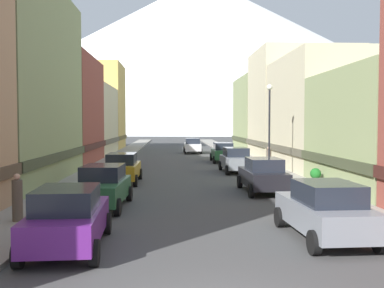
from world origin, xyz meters
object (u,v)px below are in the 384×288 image
object	(u,v)px
car_left_2	(122,168)
potted_plant_0	(316,176)
car_left_1	(102,186)
streetlamp_right	(269,116)
car_right_1	(263,175)
pedestrian_1	(17,199)
car_left_0	(68,218)
car_right_0	(325,210)
trash_bin_right	(342,192)
car_right_3	(223,152)
car_right_2	(236,160)
pedestrian_0	(269,159)
car_driving_0	(192,146)

from	to	relation	value
car_left_2	potted_plant_0	size ratio (longest dim) A/B	4.67
car_left_1	streetlamp_right	xyz separation A→B (m)	(9.15, 9.41, 3.09)
car_right_1	pedestrian_1	world-z (taller)	pedestrian_1
car_left_2	streetlamp_right	size ratio (longest dim) A/B	0.75
car_left_0	car_right_0	world-z (taller)	same
car_left_1	trash_bin_right	bearing A→B (deg)	-2.00
car_right_3	potted_plant_0	distance (m)	16.79
car_right_3	streetlamp_right	distance (m)	12.75
car_left_1	car_right_0	xyz separation A→B (m)	(7.60, -5.52, 0.00)
car_left_1	car_left_2	distance (m)	7.76
car_left_2	potted_plant_0	xyz separation A→B (m)	(10.80, -2.56, -0.22)
car_left_1	trash_bin_right	xyz separation A→B (m)	(10.15, -0.35, -0.26)
car_right_2	car_right_3	world-z (taller)	same
trash_bin_right	pedestrian_0	xyz separation A→B (m)	(-0.10, 13.95, 0.30)
car_right_1	potted_plant_0	xyz separation A→B (m)	(3.20, 1.46, -0.22)
car_left_0	potted_plant_0	size ratio (longest dim) A/B	4.74
car_left_2	car_right_2	bearing A→B (deg)	35.77
car_left_0	potted_plant_0	bearing A→B (deg)	46.78
car_left_1	car_driving_0	size ratio (longest dim) A/B	1.02
car_right_3	trash_bin_right	size ratio (longest dim) A/B	4.50
car_left_2	pedestrian_0	world-z (taller)	pedestrian_0
car_left_1	car_right_0	distance (m)	9.39
car_left_0	car_left_1	xyz separation A→B (m)	(-0.00, 6.29, 0.00)
trash_bin_right	pedestrian_1	bearing A→B (deg)	-167.43
car_right_3	streetlamp_right	world-z (taller)	streetlamp_right
car_left_0	car_right_0	distance (m)	7.64
car_left_0	car_right_0	xyz separation A→B (m)	(7.60, 0.78, 0.00)
car_left_0	trash_bin_right	world-z (taller)	car_left_0
car_left_0	car_left_2	bearing A→B (deg)	90.01
car_driving_0	trash_bin_right	distance (m)	34.43
trash_bin_right	car_left_0	bearing A→B (deg)	-149.67
car_right_0	pedestrian_0	world-z (taller)	pedestrian_0
pedestrian_0	car_left_0	bearing A→B (deg)	-116.80
trash_bin_right	potted_plant_0	distance (m)	5.59
car_right_1	potted_plant_0	world-z (taller)	car_right_1
car_right_0	car_right_3	world-z (taller)	same
car_left_2	potted_plant_0	bearing A→B (deg)	-13.34
car_left_1	potted_plant_0	size ratio (longest dim) A/B	4.73
car_right_1	trash_bin_right	distance (m)	4.83
car_right_1	car_right_3	world-z (taller)	same
car_left_0	car_right_1	xyz separation A→B (m)	(7.60, 10.03, 0.00)
car_left_1	car_right_2	xyz separation A→B (m)	(7.60, 13.23, 0.00)
car_right_0	potted_plant_0	distance (m)	11.18
streetlamp_right	car_right_1	bearing A→B (deg)	-105.28
car_left_1	pedestrian_1	world-z (taller)	pedestrian_1
car_right_0	pedestrian_0	distance (m)	19.27
car_right_3	car_driving_0	distance (m)	12.26
pedestrian_0	car_right_0	bearing A→B (deg)	-97.30
car_right_0	streetlamp_right	world-z (taller)	streetlamp_right
car_left_1	car_right_2	size ratio (longest dim) A/B	1.00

